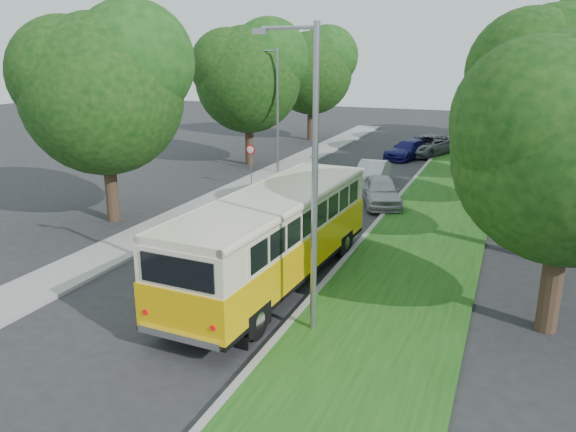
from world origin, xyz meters
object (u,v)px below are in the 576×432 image
at_px(car_grey, 427,146).
at_px(lamppost_near, 311,174).
at_px(car_silver, 381,191).
at_px(car_blue, 408,150).
at_px(lamppost_far, 276,107).
at_px(car_white, 372,174).
at_px(vintage_bus, 274,239).

bearing_deg(car_grey, lamppost_near, -66.52).
xyz_separation_m(car_silver, car_blue, (-1.04, 12.99, -0.07)).
relative_size(lamppost_far, car_blue, 1.69).
bearing_deg(lamppost_far, car_blue, 50.47).
xyz_separation_m(lamppost_near, lamppost_far, (-8.91, 18.50, -0.25)).
relative_size(car_blue, car_grey, 0.84).
height_order(lamppost_far, car_silver, lamppost_far).
xyz_separation_m(car_silver, car_grey, (0.00, 14.85, 0.01)).
bearing_deg(car_blue, car_white, -71.13).
bearing_deg(car_white, lamppost_near, -84.49).
bearing_deg(car_white, vintage_bus, -91.25).
height_order(car_silver, car_grey, car_grey).
relative_size(vintage_bus, car_grey, 1.98).
xyz_separation_m(lamppost_far, car_blue, (6.65, 8.06, -3.47)).
xyz_separation_m(lamppost_near, vintage_bus, (-2.16, 2.57, -2.82)).
bearing_deg(lamppost_far, car_silver, -32.63).
bearing_deg(car_silver, lamppost_far, 126.00).
bearing_deg(lamppost_far, car_white, -9.51).
bearing_deg(car_blue, car_silver, -64.33).
distance_m(lamppost_far, car_grey, 13.00).
distance_m(car_white, car_grey, 11.06).
xyz_separation_m(lamppost_far, car_silver, (7.70, -4.93, -3.40)).
bearing_deg(lamppost_near, lamppost_far, 115.71).
xyz_separation_m(lamppost_far, car_white, (6.30, -1.06, -3.42)).
relative_size(car_white, car_grey, 0.80).
distance_m(car_silver, car_grey, 14.85).
distance_m(vintage_bus, car_white, 14.90).
distance_m(car_white, car_blue, 9.13).
bearing_deg(car_blue, vintage_bus, -68.70).
xyz_separation_m(vintage_bus, car_white, (-0.45, 14.87, -0.86)).
bearing_deg(lamppost_near, car_white, 98.48).
distance_m(lamppost_near, car_silver, 14.11).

